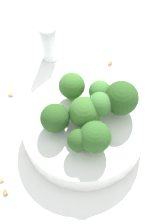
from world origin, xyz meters
The scene contains 15 objects.
ground_plane centered at (0.00, 0.00, 0.00)m, with size 3.00×3.00×0.00m, color white.
bowl centered at (0.00, 0.00, 0.02)m, with size 0.20×0.20×0.05m, color white.
broccoli_floret_0 centered at (0.00, 0.00, 0.07)m, with size 0.05×0.05×0.05m.
broccoli_floret_1 centered at (0.02, 0.01, 0.08)m, with size 0.04×0.04×0.06m.
broccoli_floret_2 centered at (0.00, -0.05, 0.07)m, with size 0.03×0.03×0.05m.
broccoli_floret_3 centered at (0.02, 0.04, 0.08)m, with size 0.03×0.03×0.05m.
broccoli_floret_4 centered at (-0.03, 0.04, 0.08)m, with size 0.04×0.04×0.05m.
broccoli_floret_5 centered at (0.02, -0.04, 0.08)m, with size 0.05×0.05×0.06m.
broccoli_floret_6 centered at (0.05, 0.03, 0.08)m, with size 0.05×0.05×0.06m.
broccoli_floret_7 centered at (-0.04, -0.02, 0.07)m, with size 0.04×0.04×0.05m.
pepper_shaker centered at (-0.09, 0.15, 0.04)m, with size 0.03×0.03×0.08m.
almond_crumb_0 centered at (-0.11, -0.10, 0.00)m, with size 0.01×0.00×0.01m, color #AD7F4C.
almond_crumb_1 centered at (0.02, 0.16, 0.00)m, with size 0.01×0.01×0.01m, color olive.
almond_crumb_2 centered at (-0.14, 0.06, 0.00)m, with size 0.01×0.01×0.01m, color #AD7F4C.
almond_crumb_3 centered at (-0.10, -0.12, 0.00)m, with size 0.01×0.01×0.01m, color olive.
Camera 1 is at (0.05, -0.28, 0.57)m, focal length 60.00 mm.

